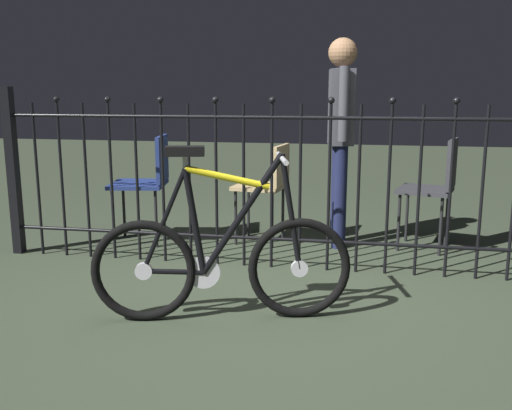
% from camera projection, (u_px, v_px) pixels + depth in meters
% --- Properties ---
extents(ground_plane, '(20.00, 20.00, 0.00)m').
position_uv_depth(ground_plane, '(266.00, 307.00, 3.29)').
color(ground_plane, '#333C2C').
extents(iron_fence, '(4.17, 0.07, 1.25)m').
position_uv_depth(iron_fence, '(274.00, 180.00, 3.90)').
color(iron_fence, black).
rests_on(iron_fence, ground).
extents(bicycle, '(1.37, 0.47, 0.94)m').
position_uv_depth(bicycle, '(222.00, 260.00, 3.06)').
color(bicycle, black).
rests_on(bicycle, ground).
extents(chair_navy, '(0.49, 0.49, 0.87)m').
position_uv_depth(chair_navy, '(148.00, 177.00, 4.59)').
color(chair_navy, black).
rests_on(chair_navy, ground).
extents(chair_charcoal, '(0.48, 0.48, 0.87)m').
position_uv_depth(chair_charcoal, '(436.00, 182.00, 4.36)').
color(chair_charcoal, black).
rests_on(chair_charcoal, ground).
extents(chair_tan, '(0.43, 0.43, 0.80)m').
position_uv_depth(chair_tan, '(268.00, 182.00, 4.58)').
color(chair_tan, black).
rests_on(chair_tan, ground).
extents(person_visitor, '(0.22, 0.47, 1.61)m').
position_uv_depth(person_visitor, '(341.00, 125.00, 4.40)').
color(person_visitor, '#191E3F').
rests_on(person_visitor, ground).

